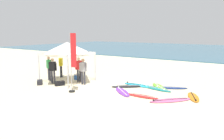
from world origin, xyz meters
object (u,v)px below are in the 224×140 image
Objects in this scene: gear_bag_near_tent at (60,83)px; surfboard_pink at (170,100)px; surfboard_orange at (193,97)px; person_black at (53,69)px; person_green at (49,67)px; person_yellow at (61,64)px; banner_flag at (73,65)px; gear_bag_by_pole at (40,82)px; surfboard_navy at (171,88)px; canopy_tent at (67,47)px; surfboard_red at (142,96)px; surfboard_purple at (122,92)px; person_red at (79,68)px; cooler_box at (78,77)px; surfboard_teal at (157,89)px; person_grey at (83,70)px; surfboard_lime at (160,87)px; surfboard_black at (129,86)px; surfboard_cyan at (140,85)px.

surfboard_pink is at bearing 7.17° from gear_bag_near_tent.
person_black is at bearing -167.22° from surfboard_orange.
person_green is 1.00× the size of person_yellow.
banner_flag is 5.67× the size of gear_bag_by_pole.
person_yellow is (-8.05, -1.40, 0.95)m from surfboard_navy.
canopy_tent reaches higher than surfboard_red.
surfboard_purple is 4.02m from person_red.
person_green reaches higher than gear_bag_by_pole.
cooler_box is (-7.23, 1.10, 0.16)m from surfboard_pink.
cooler_box reaches higher than surfboard_teal.
person_grey is 2.85× the size of gear_bag_by_pole.
gear_bag_near_tent is at bearing -150.78° from surfboard_lime.
person_yellow is at bearing 96.40° from person_green.
person_grey is at bearing 26.74° from person_black.
person_yellow is at bearing 134.61° from gear_bag_near_tent.
person_green and person_red have the same top height.
surfboard_navy is at bearing 28.21° from gear_bag_near_tent.
surfboard_purple is 4.29m from gear_bag_near_tent.
person_grey reaches higher than surfboard_lime.
surfboard_teal is at bearing 6.27° from cooler_box.
surfboard_teal is 4.83m from person_grey.
gear_bag_by_pole reaches higher than surfboard_teal.
person_grey is (2.83, 0.42, 0.00)m from person_green.
person_yellow is at bearing -170.11° from surfboard_navy.
person_grey is 2.85× the size of gear_bag_near_tent.
banner_flag reaches higher than surfboard_black.
surfboard_black is (4.08, 1.25, -2.35)m from canopy_tent.
person_yellow reaches higher than surfboard_red.
gear_bag_by_pole reaches higher than surfboard_lime.
canopy_tent is at bearing -29.02° from person_yellow.
surfboard_red is 0.90× the size of surfboard_navy.
person_black is (-6.31, -2.47, 0.95)m from surfboard_teal.
surfboard_teal is 1.17× the size of person_green.
surfboard_orange is at bearing -13.05° from surfboard_teal.
surfboard_lime is (-2.29, 1.02, -0.00)m from surfboard_orange.
surfboard_navy is 4.08× the size of cooler_box.
gear_bag_near_tent is at bearing -78.09° from canopy_tent.
surfboard_pink is 0.88× the size of surfboard_cyan.
gear_bag_by_pole is (-3.16, 0.15, -1.43)m from banner_flag.
surfboard_orange is 3.17× the size of gear_bag_near_tent.
surfboard_red and surfboard_black have the same top height.
surfboard_cyan is at bearing 32.83° from gear_bag_near_tent.
surfboard_cyan is 1.39× the size of person_yellow.
surfboard_teal is 1.06× the size of surfboard_purple.
person_grey is at bearing 44.41° from gear_bag_near_tent.
surfboard_red is at bearing -2.47° from canopy_tent.
person_black is at bearing -154.80° from surfboard_lime.
surfboard_orange is 3.83m from surfboard_purple.
surfboard_black is 1.25× the size of person_green.
person_yellow is at bearing -170.86° from surfboard_lime.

